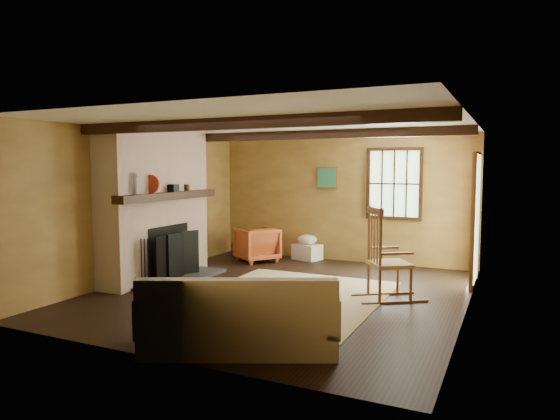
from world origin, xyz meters
The scene contains 10 objects.
ground centered at (0.00, 0.00, 0.00)m, with size 5.50×5.50×0.00m, color black.
room_envelope centered at (0.22, 0.26, 1.63)m, with size 5.02×5.52×2.44m.
fireplace centered at (-2.23, 0.00, 1.10)m, with size 1.02×2.30×2.40m.
rug centered at (0.20, -0.20, 0.00)m, with size 2.50×3.00×0.01m, color #C7BD84.
rocking_chair centered at (1.45, 0.27, 0.54)m, with size 1.03×0.92×1.28m.
sofa centered at (0.58, -2.20, 0.28)m, with size 2.10×1.58×0.78m.
firewood_pile centered at (-1.95, 2.48, 0.12)m, with size 0.66×0.12×0.24m.
laundry_basket centered at (-0.63, 2.53, 0.15)m, with size 0.50×0.38×0.30m, color white.
basket_pillow centered at (-0.63, 2.53, 0.40)m, with size 0.39×0.31×0.19m, color silver.
armchair centered at (-1.44, 1.96, 0.33)m, with size 0.70×0.72×0.66m, color #BF6026.
Camera 1 is at (2.99, -6.41, 1.82)m, focal length 32.00 mm.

